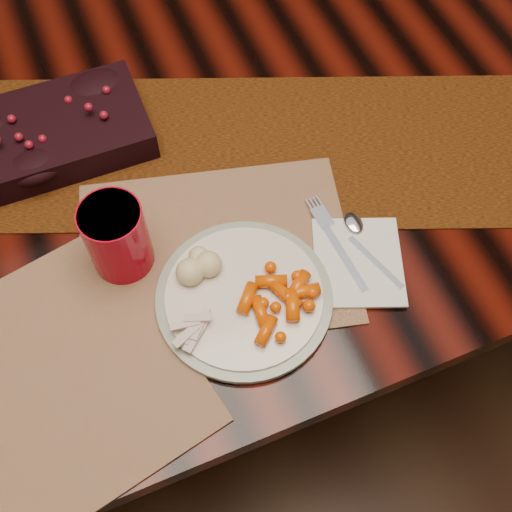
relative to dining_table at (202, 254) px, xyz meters
name	(u,v)px	position (x,y,z in m)	size (l,w,h in m)	color
floor	(212,323)	(0.00, 0.00, -0.38)	(5.00, 5.00, 0.00)	black
dining_table	(202,254)	(0.00, 0.00, 0.00)	(1.80, 1.00, 0.75)	black
table_runner	(221,149)	(0.05, -0.04, 0.38)	(1.55, 0.32, 0.00)	#38240A
centerpiece	(37,134)	(-0.22, 0.08, 0.41)	(0.35, 0.18, 0.07)	black
placemat_main	(216,251)	(-0.03, -0.21, 0.38)	(0.41, 0.30, 0.00)	brown
placemat_second	(0,411)	(-0.38, -0.33, 0.38)	(0.50, 0.37, 0.00)	brown
dinner_plate	(244,297)	(-0.02, -0.31, 0.39)	(0.25, 0.25, 0.01)	beige
baby_carrots	(274,301)	(0.02, -0.34, 0.40)	(0.11, 0.09, 0.02)	#CF4700
mashed_potatoes	(200,258)	(-0.06, -0.24, 0.42)	(0.08, 0.07, 0.05)	beige
turkey_shreds	(196,328)	(-0.10, -0.33, 0.40)	(0.07, 0.06, 0.02)	#B6A99D
napkin	(358,262)	(0.16, -0.32, 0.38)	(0.13, 0.15, 0.01)	silver
fork	(339,247)	(0.14, -0.28, 0.39)	(0.02, 0.16, 0.00)	white
spoon	(368,249)	(0.18, -0.30, 0.39)	(0.03, 0.14, 0.00)	silver
red_cup	(117,238)	(-0.16, -0.18, 0.44)	(0.09, 0.09, 0.12)	#9C0014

